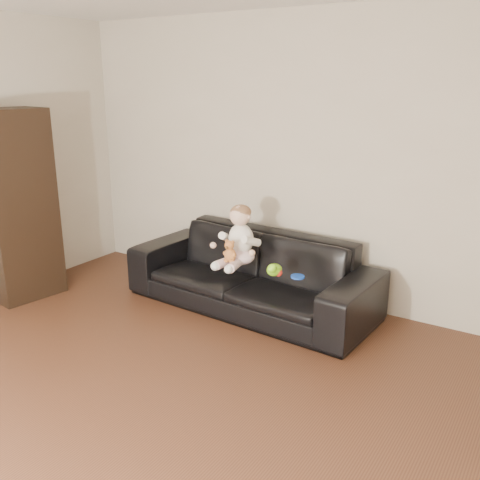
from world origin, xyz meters
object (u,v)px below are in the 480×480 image
Objects in this scene: toy_green at (274,270)px; toy_blue_disc at (298,277)px; baby at (239,239)px; teddy_bear at (230,251)px; toy_rattle at (278,273)px; sofa at (251,272)px; cabinet at (17,206)px.

toy_green is 1.29× the size of toy_blue_disc.
baby reaches higher than teddy_bear.
toy_rattle is 0.16m from toy_blue_disc.
toy_green reaches higher than toy_rattle.
baby is 0.18m from teddy_bear.
toy_rattle is at bearing -24.36° from sofa.
baby is 0.45m from toy_green.
toy_blue_disc is at bearing -11.66° from sofa.
teddy_bear is at bearing -93.58° from sofa.
baby is 4.65× the size of toy_blue_disc.
toy_rattle is (0.44, -0.08, -0.20)m from baby.
teddy_bear is (-0.03, -0.29, 0.27)m from sofa.
cabinet reaches higher than sofa.
cabinet is at bearing -163.33° from toy_rattle.
sofa reaches higher than toy_green.
toy_blue_disc is (0.58, 0.14, -0.16)m from teddy_bear.
cabinet is 15.34× the size of toy_blue_disc.
toy_green is 2.22× the size of toy_rattle.
cabinet is at bearing -161.94° from baby.
cabinet is 2.48m from toy_green.
toy_green is at bearing -0.23° from teddy_bear.
teddy_bear reaches higher than toy_green.
cabinet is at bearing -163.10° from toy_green.
toy_green reaches higher than toy_blue_disc.
cabinet is 9.03× the size of teddy_bear.
sofa is at bearing 165.07° from toy_blue_disc.
baby reaches higher than toy_green.
cabinet is 2.68m from toy_blue_disc.
teddy_bear is 0.42m from toy_green.
teddy_bear is 0.46m from toy_rattle.
toy_green is 0.04m from toy_rattle.
teddy_bear reaches higher than toy_blue_disc.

